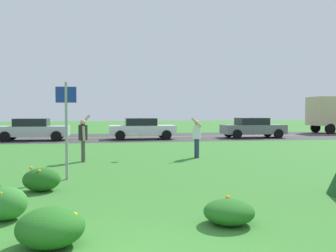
# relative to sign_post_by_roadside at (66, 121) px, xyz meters

# --- Properties ---
(ground_plane) EXTENTS (120.00, 120.00, 0.00)m
(ground_plane) POSITION_rel_sign_post_by_roadside_xyz_m (1.12, 5.03, -1.64)
(ground_plane) COLOR #387A2D
(highway_strip) EXTENTS (120.00, 9.35, 0.01)m
(highway_strip) POSITION_rel_sign_post_by_roadside_xyz_m (1.12, 16.69, -1.64)
(highway_strip) COLOR #38383A
(highway_strip) RESTS_ON ground
(highway_center_stripe) EXTENTS (120.00, 0.16, 0.00)m
(highway_center_stripe) POSITION_rel_sign_post_by_roadside_xyz_m (1.12, 16.69, -1.63)
(highway_center_stripe) COLOR yellow
(highway_center_stripe) RESTS_ON ground
(daylily_clump_mid_center) EXTENTS (0.87, 0.72, 0.62)m
(daylily_clump_mid_center) POSITION_rel_sign_post_by_roadside_xyz_m (-0.44, -1.44, -1.36)
(daylily_clump_mid_center) COLOR #23661E
(daylily_clump_mid_center) RESTS_ON ground
(daylily_clump_front_right) EXTENTS (0.95, 0.95, 0.55)m
(daylily_clump_front_right) POSITION_rel_sign_post_by_roadside_xyz_m (0.30, -5.20, -1.36)
(daylily_clump_front_right) COLOR #23661E
(daylily_clump_front_right) RESTS_ON ground
(daylily_clump_mid_right) EXTENTS (0.74, 0.73, 0.58)m
(daylily_clump_mid_right) POSITION_rel_sign_post_by_roadside_xyz_m (-0.66, -3.75, -1.35)
(daylily_clump_mid_right) COLOR #337F2D
(daylily_clump_mid_right) RESTS_ON ground
(daylily_clump_front_left) EXTENTS (0.86, 0.85, 0.44)m
(daylily_clump_front_left) POSITION_rel_sign_post_by_roadside_xyz_m (3.11, -4.64, -1.43)
(daylily_clump_front_left) COLOR #23661E
(daylily_clump_front_left) RESTS_ON ground
(sign_post_by_roadside) EXTENTS (0.56, 0.10, 2.71)m
(sign_post_by_roadside) POSITION_rel_sign_post_by_roadside_xyz_m (0.00, 0.00, 0.00)
(sign_post_by_roadside) COLOR #93969B
(sign_post_by_roadside) RESTS_ON ground
(person_thrower_dark_shirt) EXTENTS (0.44, 0.51, 1.78)m
(person_thrower_dark_shirt) POSITION_rel_sign_post_by_roadside_xyz_m (0.24, 3.63, -0.68)
(person_thrower_dark_shirt) COLOR #232328
(person_thrower_dark_shirt) RESTS_ON ground
(person_catcher_white_shirt) EXTENTS (0.46, 0.51, 1.66)m
(person_catcher_white_shirt) POSITION_rel_sign_post_by_roadside_xyz_m (4.77, 4.07, -0.72)
(person_catcher_white_shirt) COLOR silver
(person_catcher_white_shirt) RESTS_ON ground
(frisbee_pale_blue) EXTENTS (0.26, 0.25, 0.12)m
(frisbee_pale_blue) POSITION_rel_sign_post_by_roadside_xyz_m (2.14, 3.97, -0.63)
(frisbee_pale_blue) COLOR #ADD6E5
(car_silver_center_left) EXTENTS (4.50, 2.00, 1.45)m
(car_silver_center_left) POSITION_rel_sign_post_by_roadside_xyz_m (-3.61, 14.59, -0.90)
(car_silver_center_left) COLOR #B7BABF
(car_silver_center_left) RESTS_ON ground
(car_white_center_right) EXTENTS (4.50, 2.00, 1.45)m
(car_white_center_right) POSITION_rel_sign_post_by_roadside_xyz_m (3.56, 14.59, -0.90)
(car_white_center_right) COLOR silver
(car_white_center_right) RESTS_ON ground
(car_gray_rightmost) EXTENTS (4.50, 2.00, 1.45)m
(car_gray_rightmost) POSITION_rel_sign_post_by_roadside_xyz_m (11.66, 14.59, -0.90)
(car_gray_rightmost) COLOR slate
(car_gray_rightmost) RESTS_ON ground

